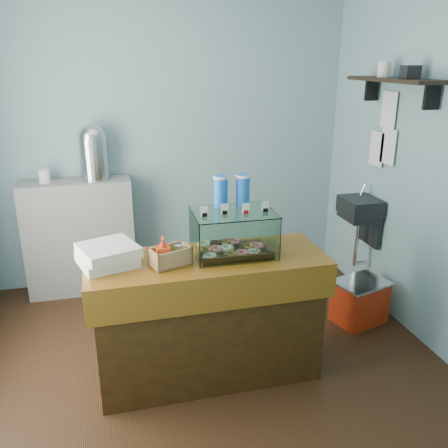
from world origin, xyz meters
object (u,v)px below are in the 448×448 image
object	(u,v)px
display_case	(232,230)
coffee_urn	(93,151)
red_cooler	(360,301)
counter	(208,317)

from	to	relation	value
display_case	coffee_urn	xyz separation A→B (m)	(-0.90, 1.51, 0.31)
red_cooler	coffee_urn	bearing A→B (deg)	134.65
coffee_urn	red_cooler	size ratio (longest dim) A/B	1.02
coffee_urn	red_cooler	world-z (taller)	coffee_urn
counter	coffee_urn	size ratio (longest dim) A/B	3.13
counter	display_case	size ratio (longest dim) A/B	2.91
counter	coffee_urn	distance (m)	1.96
display_case	red_cooler	distance (m)	1.53
counter	red_cooler	xyz separation A→B (m)	(1.41, 0.38, -0.27)
display_case	red_cooler	bearing A→B (deg)	15.10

